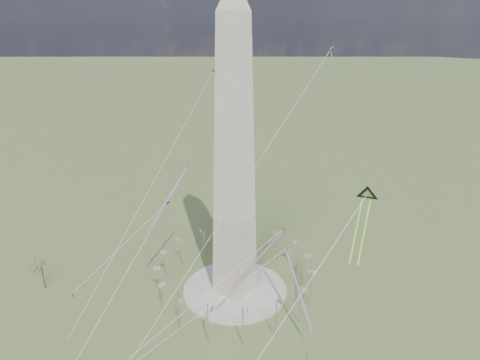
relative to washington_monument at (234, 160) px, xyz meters
The scene contains 13 objects.
ground 47.95m from the washington_monument, ahead, with size 2000.00×2000.00×0.00m, color #465F2F.
plaza 47.55m from the washington_monument, ahead, with size 36.00×36.00×0.80m, color beige.
washington_monument is the anchor object (origin of this frame).
flagpole_ring 40.68m from the washington_monument, 169.63° to the right, with size 54.40×54.40×13.00m.
tree_far 77.16m from the washington_monument, 142.17° to the right, with size 7.58×7.58×13.26m.
person_west 72.71m from the washington_monument, 137.17° to the right, with size 0.73×0.57×1.50m, color gray.
kite_delta_black 41.18m from the washington_monument, ahead, with size 9.73×18.94×15.43m.
kite_diamond_purple 40.61m from the washington_monument, behind, with size 2.25×3.43×10.37m.
kite_streamer_left 30.70m from the washington_monument, 30.42° to the right, with size 5.47×18.15×12.64m.
kite_streamer_mid 22.76m from the washington_monument, 151.54° to the right, with size 5.09×22.17×15.30m.
kite_streamer_right 39.64m from the washington_monument, ahead, with size 18.71×13.95×15.17m.
kite_small_red 63.33m from the washington_monument, 138.07° to the left, with size 1.50×2.26×4.83m.
kite_small_white 59.45m from the washington_monument, 85.91° to the left, with size 1.03×1.74×4.15m.
Camera 1 is at (80.47, -95.86, 89.57)m, focal length 32.00 mm.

